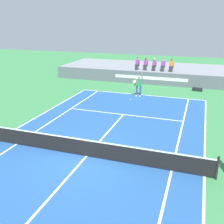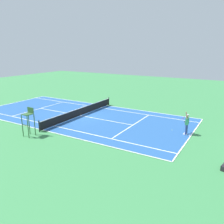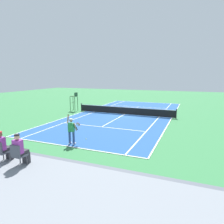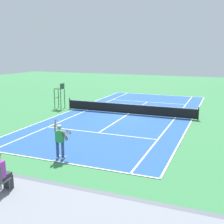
{
  "view_description": "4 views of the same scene",
  "coord_description": "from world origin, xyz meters",
  "px_view_note": "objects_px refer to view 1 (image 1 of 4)",
  "views": [
    {
      "loc": [
        4.89,
        -10.44,
        6.34
      ],
      "look_at": [
        -0.04,
        4.0,
        1.0
      ],
      "focal_mm": 42.33,
      "sensor_mm": 36.0,
      "label": 1
    },
    {
      "loc": [
        19.24,
        15.45,
        7.18
      ],
      "look_at": [
        -0.04,
        4.0,
        1.0
      ],
      "focal_mm": 36.75,
      "sensor_mm": 36.0,
      "label": 2
    },
    {
      "loc": [
        -7.72,
        22.69,
        4.7
      ],
      "look_at": [
        -0.04,
        4.0,
        1.0
      ],
      "focal_mm": 32.62,
      "sensor_mm": 36.0,
      "label": 3
    },
    {
      "loc": [
        -7.89,
        23.55,
        5.57
      ],
      "look_at": [
        -0.04,
        4.0,
        1.0
      ],
      "focal_mm": 46.03,
      "sensor_mm": 36.0,
      "label": 4
    }
  ],
  "objects_px": {
    "spectator_seated_0": "(137,64)",
    "tennis_player": "(139,85)",
    "spectator_seated_3": "(163,65)",
    "tennis_ball": "(131,100)",
    "equipment_bag": "(197,89)",
    "spectator_seated_1": "(145,64)",
    "spectator_seated_4": "(171,66)",
    "spectator_seated_2": "(154,65)"
  },
  "relations": [
    {
      "from": "spectator_seated_0",
      "to": "tennis_player",
      "type": "bearing_deg",
      "value": -74.76
    },
    {
      "from": "tennis_player",
      "to": "spectator_seated_3",
      "type": "bearing_deg",
      "value": 78.88
    },
    {
      "from": "tennis_ball",
      "to": "equipment_bag",
      "type": "relative_size",
      "value": 0.07
    },
    {
      "from": "spectator_seated_0",
      "to": "spectator_seated_1",
      "type": "distance_m",
      "value": 0.9
    },
    {
      "from": "spectator_seated_1",
      "to": "equipment_bag",
      "type": "xyz_separation_m",
      "value": [
        5.52,
        -2.29,
        -1.73
      ]
    },
    {
      "from": "tennis_ball",
      "to": "spectator_seated_1",
      "type": "bearing_deg",
      "value": 92.8
    },
    {
      "from": "spectator_seated_3",
      "to": "spectator_seated_4",
      "type": "distance_m",
      "value": 0.87
    },
    {
      "from": "spectator_seated_1",
      "to": "tennis_player",
      "type": "xyz_separation_m",
      "value": [
        0.69,
        -5.84,
        -0.9
      ]
    },
    {
      "from": "equipment_bag",
      "to": "spectator_seated_2",
      "type": "bearing_deg",
      "value": 153.58
    },
    {
      "from": "spectator_seated_4",
      "to": "tennis_ball",
      "type": "xyz_separation_m",
      "value": [
        -2.36,
        -7.15,
        -1.86
      ]
    },
    {
      "from": "spectator_seated_4",
      "to": "equipment_bag",
      "type": "relative_size",
      "value": 1.34
    },
    {
      "from": "spectator_seated_2",
      "to": "equipment_bag",
      "type": "bearing_deg",
      "value": -26.42
    },
    {
      "from": "tennis_player",
      "to": "equipment_bag",
      "type": "relative_size",
      "value": 2.2
    },
    {
      "from": "spectator_seated_3",
      "to": "spectator_seated_4",
      "type": "xyz_separation_m",
      "value": [
        0.87,
        0.0,
        0.0
      ]
    },
    {
      "from": "tennis_ball",
      "to": "spectator_seated_2",
      "type": "bearing_deg",
      "value": 85.41
    },
    {
      "from": "spectator_seated_3",
      "to": "tennis_ball",
      "type": "bearing_deg",
      "value": -101.77
    },
    {
      "from": "spectator_seated_1",
      "to": "tennis_player",
      "type": "height_order",
      "value": "spectator_seated_1"
    },
    {
      "from": "equipment_bag",
      "to": "spectator_seated_4",
      "type": "bearing_deg",
      "value": 140.87
    },
    {
      "from": "spectator_seated_1",
      "to": "spectator_seated_2",
      "type": "xyz_separation_m",
      "value": [
        0.92,
        0.0,
        0.0
      ]
    },
    {
      "from": "spectator_seated_1",
      "to": "equipment_bag",
      "type": "distance_m",
      "value": 6.22
    },
    {
      "from": "spectator_seated_2",
      "to": "spectator_seated_3",
      "type": "relative_size",
      "value": 1.0
    },
    {
      "from": "spectator_seated_3",
      "to": "spectator_seated_4",
      "type": "bearing_deg",
      "value": 0.0
    },
    {
      "from": "tennis_player",
      "to": "spectator_seated_2",
      "type": "bearing_deg",
      "value": 87.73
    },
    {
      "from": "spectator_seated_0",
      "to": "equipment_bag",
      "type": "xyz_separation_m",
      "value": [
        6.42,
        -2.29,
        -1.73
      ]
    },
    {
      "from": "spectator_seated_0",
      "to": "spectator_seated_2",
      "type": "relative_size",
      "value": 1.0
    },
    {
      "from": "spectator_seated_2",
      "to": "tennis_ball",
      "type": "xyz_separation_m",
      "value": [
        -0.57,
        -7.15,
        -1.86
      ]
    },
    {
      "from": "spectator_seated_1",
      "to": "tennis_ball",
      "type": "height_order",
      "value": "spectator_seated_1"
    },
    {
      "from": "spectator_seated_4",
      "to": "tennis_ball",
      "type": "distance_m",
      "value": 7.76
    },
    {
      "from": "equipment_bag",
      "to": "spectator_seated_0",
      "type": "bearing_deg",
      "value": 160.41
    },
    {
      "from": "spectator_seated_0",
      "to": "spectator_seated_1",
      "type": "xyz_separation_m",
      "value": [
        0.9,
        0.0,
        0.0
      ]
    },
    {
      "from": "spectator_seated_3",
      "to": "equipment_bag",
      "type": "bearing_deg",
      "value": -31.82
    },
    {
      "from": "spectator_seated_2",
      "to": "tennis_player",
      "type": "relative_size",
      "value": 0.61
    },
    {
      "from": "spectator_seated_0",
      "to": "spectator_seated_1",
      "type": "height_order",
      "value": "same"
    },
    {
      "from": "spectator_seated_3",
      "to": "tennis_ball",
      "type": "xyz_separation_m",
      "value": [
        -1.49,
        -7.15,
        -1.86
      ]
    },
    {
      "from": "spectator_seated_4",
      "to": "equipment_bag",
      "type": "height_order",
      "value": "spectator_seated_4"
    },
    {
      "from": "equipment_bag",
      "to": "tennis_player",
      "type": "bearing_deg",
      "value": -143.66
    },
    {
      "from": "spectator_seated_1",
      "to": "tennis_player",
      "type": "bearing_deg",
      "value": -83.23
    },
    {
      "from": "tennis_player",
      "to": "tennis_ball",
      "type": "xyz_separation_m",
      "value": [
        -0.34,
        -1.31,
        -0.96
      ]
    },
    {
      "from": "tennis_player",
      "to": "tennis_ball",
      "type": "height_order",
      "value": "tennis_player"
    },
    {
      "from": "equipment_bag",
      "to": "spectator_seated_1",
      "type": "bearing_deg",
      "value": 157.52
    },
    {
      "from": "spectator_seated_1",
      "to": "equipment_bag",
      "type": "relative_size",
      "value": 1.34
    },
    {
      "from": "spectator_seated_3",
      "to": "tennis_ball",
      "type": "height_order",
      "value": "spectator_seated_3"
    }
  ]
}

